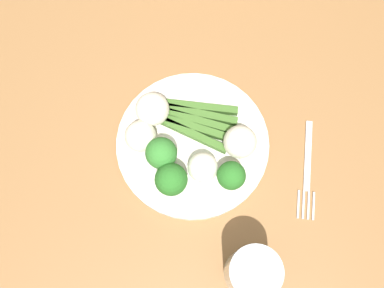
{
  "coord_description": "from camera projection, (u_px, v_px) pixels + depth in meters",
  "views": [
    {
      "loc": [
        -0.07,
        0.21,
        1.44
      ],
      "look_at": [
        -0.01,
        0.0,
        0.77
      ],
      "focal_mm": 40.78,
      "sensor_mm": 36.0,
      "label": 1
    }
  ],
  "objects": [
    {
      "name": "ground_plane",
      "position": [
        188.0,
        211.0,
        1.45
      ],
      "size": [
        6.0,
        6.0,
        0.02
      ],
      "primitive_type": "cube",
      "color": "tan"
    },
    {
      "name": "dining_table",
      "position": [
        185.0,
        161.0,
        0.83
      ],
      "size": [
        1.32,
        0.81,
        0.75
      ],
      "color": "olive",
      "rests_on": "ground_plane"
    },
    {
      "name": "plate",
      "position": [
        192.0,
        146.0,
        0.71
      ],
      "size": [
        0.25,
        0.25,
        0.01
      ],
      "primitive_type": "cylinder",
      "color": "silver",
      "rests_on": "dining_table"
    },
    {
      "name": "asparagus_bundle",
      "position": [
        198.0,
        121.0,
        0.71
      ],
      "size": [
        0.13,
        0.08,
        0.01
      ],
      "rotation": [
        0.0,
        0.0,
        3.09
      ],
      "color": "#3D6626",
      "rests_on": "plate"
    },
    {
      "name": "broccoli_back",
      "position": [
        161.0,
        153.0,
        0.67
      ],
      "size": [
        0.05,
        0.05,
        0.06
      ],
      "color": "#609E3D",
      "rests_on": "plate"
    },
    {
      "name": "broccoli_left",
      "position": [
        231.0,
        176.0,
        0.66
      ],
      "size": [
        0.04,
        0.04,
        0.05
      ],
      "color": "#568E33",
      "rests_on": "plate"
    },
    {
      "name": "broccoli_back_right",
      "position": [
        173.0,
        180.0,
        0.65
      ],
      "size": [
        0.05,
        0.05,
        0.06
      ],
      "color": "#568E33",
      "rests_on": "plate"
    },
    {
      "name": "cauliflower_edge",
      "position": [
        140.0,
        136.0,
        0.69
      ],
      "size": [
        0.05,
        0.05,
        0.05
      ],
      "primitive_type": "sphere",
      "color": "silver",
      "rests_on": "plate"
    },
    {
      "name": "cauliflower_right",
      "position": [
        152.0,
        109.0,
        0.7
      ],
      "size": [
        0.05,
        0.05,
        0.05
      ],
      "primitive_type": "sphere",
      "color": "white",
      "rests_on": "plate"
    },
    {
      "name": "cauliflower_near_center",
      "position": [
        203.0,
        167.0,
        0.67
      ],
      "size": [
        0.05,
        0.05,
        0.05
      ],
      "primitive_type": "sphere",
      "color": "white",
      "rests_on": "plate"
    },
    {
      "name": "cauliflower_outer_edge",
      "position": [
        240.0,
        142.0,
        0.68
      ],
      "size": [
        0.05,
        0.05,
        0.05
      ],
      "primitive_type": "sphere",
      "color": "silver",
      "rests_on": "plate"
    },
    {
      "name": "fork",
      "position": [
        307.0,
        170.0,
        0.71
      ],
      "size": [
        0.04,
        0.17,
        0.0
      ],
      "rotation": [
        0.0,
        0.0,
        1.7
      ],
      "color": "silver",
      "rests_on": "dining_table"
    },
    {
      "name": "water_glass",
      "position": [
        251.0,
        272.0,
        0.61
      ],
      "size": [
        0.07,
        0.07,
        0.11
      ],
      "primitive_type": "cylinder",
      "color": "silver",
      "rests_on": "dining_table"
    }
  ]
}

